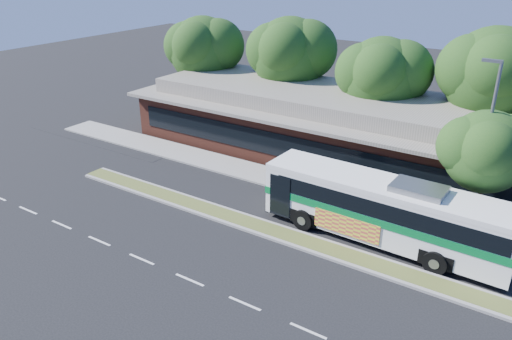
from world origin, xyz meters
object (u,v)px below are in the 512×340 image
object	(u,v)px
sedan	(223,134)
sidewalk_tree	(493,151)
transit_bus	(385,207)
lamp_post	(484,147)

from	to	relation	value
sedan	sidewalk_tree	xyz separation A→B (m)	(19.20, -3.70, 4.00)
transit_bus	sidewalk_tree	world-z (taller)	sidewalk_tree
transit_bus	sidewalk_tree	xyz separation A→B (m)	(3.92, 3.35, 2.74)
sidewalk_tree	transit_bus	bearing A→B (deg)	-139.53
transit_bus	sidewalk_tree	distance (m)	5.84
transit_bus	lamp_post	bearing A→B (deg)	42.46
lamp_post	transit_bus	distance (m)	5.53
sedan	sidewalk_tree	world-z (taller)	sidewalk_tree
transit_bus	sedan	world-z (taller)	transit_bus
lamp_post	sidewalk_tree	bearing A→B (deg)	37.66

